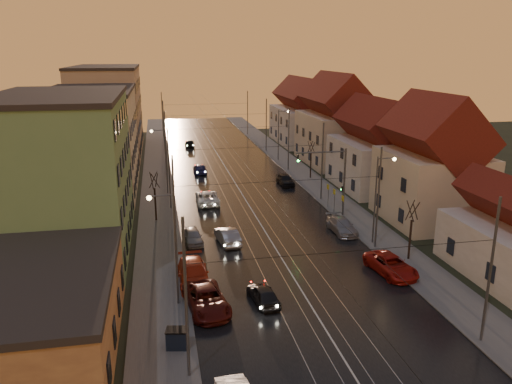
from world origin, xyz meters
TOP-DOWN VIEW (x-y plane):
  - ground at (0.00, 0.00)m, footprint 160.00×160.00m
  - road at (0.00, 40.00)m, footprint 16.00×120.00m
  - sidewalk_left at (-10.00, 40.00)m, footprint 4.00×120.00m
  - sidewalk_right at (10.00, 40.00)m, footprint 4.00×120.00m
  - tram_rail_0 at (-2.20, 40.00)m, footprint 0.06×120.00m
  - tram_rail_1 at (-0.77, 40.00)m, footprint 0.06×120.00m
  - tram_rail_2 at (0.77, 40.00)m, footprint 0.06×120.00m
  - tram_rail_3 at (2.20, 40.00)m, footprint 0.06×120.00m
  - apartment_left_0 at (-17.50, -2.00)m, footprint 10.00×14.00m
  - apartment_left_1 at (-17.50, 14.00)m, footprint 10.00×18.00m
  - apartment_left_2 at (-17.50, 34.00)m, footprint 10.00×20.00m
  - apartment_left_3 at (-17.50, 58.00)m, footprint 10.00×24.00m
  - house_right_1 at (17.00, 15.00)m, footprint 8.67×10.20m
  - house_right_2 at (17.00, 28.00)m, footprint 9.18×12.24m
  - house_right_3 at (17.00, 43.00)m, footprint 9.18×14.28m
  - house_right_4 at (17.00, 61.00)m, footprint 9.18×16.32m
  - catenary_pole_l_0 at (-8.60, -6.00)m, footprint 0.16×0.16m
  - catenary_pole_r_0 at (8.60, -6.00)m, footprint 0.16×0.16m
  - catenary_pole_l_1 at (-8.60, 9.00)m, footprint 0.16×0.16m
  - catenary_pole_r_1 at (8.60, 9.00)m, footprint 0.16×0.16m
  - catenary_pole_l_2 at (-8.60, 24.00)m, footprint 0.16×0.16m
  - catenary_pole_r_2 at (8.60, 24.00)m, footprint 0.16×0.16m
  - catenary_pole_l_3 at (-8.60, 39.00)m, footprint 0.16×0.16m
  - catenary_pole_r_3 at (8.60, 39.00)m, footprint 0.16×0.16m
  - catenary_pole_l_4 at (-8.60, 54.00)m, footprint 0.16×0.16m
  - catenary_pole_r_4 at (8.60, 54.00)m, footprint 0.16×0.16m
  - catenary_pole_l_5 at (-8.60, 72.00)m, footprint 0.16×0.16m
  - catenary_pole_r_5 at (8.60, 72.00)m, footprint 0.16×0.16m
  - street_lamp_0 at (-9.10, 2.00)m, footprint 1.75×0.32m
  - street_lamp_1 at (9.10, 10.00)m, footprint 1.75×0.32m
  - street_lamp_2 at (-9.10, 30.00)m, footprint 1.75×0.32m
  - street_lamp_3 at (9.10, 46.00)m, footprint 1.75×0.32m
  - traffic_light_mast at (7.99, 18.00)m, footprint 5.30×0.32m
  - bare_tree_0 at (-10.20, 20.00)m, footprint 1.09×1.09m
  - bare_tree_1 at (10.20, 6.00)m, footprint 1.09×1.09m
  - bare_tree_2 at (10.40, 34.00)m, footprint 1.09×1.09m
  - driving_car_0 at (-3.08, 1.20)m, footprint 2.01×3.92m
  - driving_car_1 at (-3.94, 12.58)m, footprint 2.04×4.52m
  - driving_car_2 at (-4.50, 25.05)m, footprint 2.56×5.38m
  - driving_car_3 at (-4.04, 40.00)m, footprint 1.86×4.45m
  - driving_car_4 at (-4.15, 60.43)m, footprint 1.88×4.19m
  - parked_left_1 at (-6.97, 1.00)m, footprint 3.14×5.62m
  - parked_left_2 at (-7.53, 5.14)m, footprint 2.31×5.44m
  - parked_left_3 at (-6.98, 13.31)m, footprint 1.82×3.91m
  - parked_right_0 at (7.60, 3.89)m, footprint 3.01×5.38m
  - parked_right_1 at (7.12, 13.32)m, footprint 2.00×4.72m
  - parked_right_2 at (6.20, 31.37)m, footprint 1.83×4.28m
  - dumpster at (-9.09, -3.31)m, footprint 1.33×1.01m

SIDE VIEW (x-z plane):
  - ground at x=0.00m, z-range 0.00..0.00m
  - road at x=0.00m, z-range 0.00..0.04m
  - tram_rail_0 at x=-2.20m, z-range 0.04..0.07m
  - tram_rail_1 at x=-0.77m, z-range 0.04..0.07m
  - tram_rail_2 at x=0.77m, z-range 0.04..0.07m
  - tram_rail_3 at x=2.20m, z-range 0.04..0.07m
  - sidewalk_left at x=-10.00m, z-range 0.00..0.15m
  - sidewalk_right at x=10.00m, z-range 0.00..0.15m
  - driving_car_0 at x=-3.08m, z-range 0.00..1.28m
  - driving_car_3 at x=-4.04m, z-range 0.00..1.28m
  - parked_left_3 at x=-6.98m, z-range 0.00..1.30m
  - parked_right_1 at x=7.12m, z-range 0.00..1.36m
  - driving_car_4 at x=-4.15m, z-range 0.00..1.40m
  - dumpster at x=-9.09m, z-range 0.15..1.25m
  - parked_right_0 at x=7.60m, z-range 0.00..1.42m
  - driving_car_1 at x=-3.94m, z-range 0.00..1.44m
  - parked_right_2 at x=6.20m, z-range 0.00..1.44m
  - driving_car_2 at x=-4.50m, z-range 0.00..1.48m
  - parked_left_1 at x=-6.97m, z-range 0.00..1.48m
  - parked_left_2 at x=-7.53m, z-range 0.00..1.57m
  - apartment_left_0 at x=-17.50m, z-range 0.00..4.50m
  - bare_tree_0 at x=-10.20m, z-range -0.07..5.04m
  - bare_tree_1 at x=10.20m, z-range -0.07..5.04m
  - bare_tree_2 at x=10.40m, z-range -0.07..5.04m
  - catenary_pole_l_0 at x=-8.60m, z-range 0.00..9.00m
  - catenary_pole_r_0 at x=8.60m, z-range 0.00..9.00m
  - catenary_pole_l_1 at x=-8.60m, z-range 0.00..9.00m
  - catenary_pole_r_1 at x=8.60m, z-range 0.00..9.00m
  - catenary_pole_l_2 at x=-8.60m, z-range 0.00..9.00m
  - catenary_pole_r_2 at x=8.60m, z-range 0.00..9.00m
  - catenary_pole_l_3 at x=-8.60m, z-range 0.00..9.00m
  - catenary_pole_r_3 at x=8.60m, z-range 0.00..9.00m
  - catenary_pole_l_4 at x=-8.60m, z-range 0.00..9.00m
  - catenary_pole_r_4 at x=8.60m, z-range 0.00..9.00m
  - catenary_pole_l_5 at x=-8.60m, z-range 0.00..9.00m
  - catenary_pole_r_5 at x=8.60m, z-range 0.00..9.00m
  - traffic_light_mast at x=7.99m, z-range 1.00..8.20m
  - house_right_2 at x=17.00m, z-range 0.04..9.24m
  - street_lamp_0 at x=-9.10m, z-range 0.89..8.89m
  - street_lamp_1 at x=9.10m, z-range 0.89..8.89m
  - street_lamp_2 at x=-9.10m, z-range 0.89..8.89m
  - street_lamp_3 at x=9.10m, z-range 0.89..8.89m
  - house_right_4 at x=17.00m, z-range 0.05..10.05m
  - house_right_1 at x=17.00m, z-range 0.05..10.85m
  - house_right_3 at x=17.00m, z-range 0.05..11.55m
  - apartment_left_2 at x=-17.50m, z-range 0.00..12.00m
  - apartment_left_1 at x=-17.50m, z-range 0.00..13.00m
  - apartment_left_3 at x=-17.50m, z-range 0.00..14.00m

